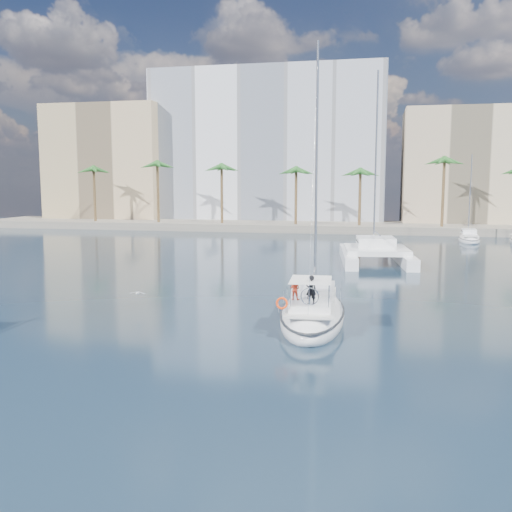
# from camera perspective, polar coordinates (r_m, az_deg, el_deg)

# --- Properties ---
(ground) EXTENTS (160.00, 160.00, 0.00)m
(ground) POSITION_cam_1_polar(r_m,az_deg,el_deg) (35.12, -1.01, -5.70)
(ground) COLOR black
(ground) RESTS_ON ground
(quay) EXTENTS (120.00, 14.00, 1.20)m
(quay) POSITION_cam_1_polar(r_m,az_deg,el_deg) (94.93, 7.24, 2.94)
(quay) COLOR gray
(quay) RESTS_ON ground
(building_modern) EXTENTS (42.00, 16.00, 28.00)m
(building_modern) POSITION_cam_1_polar(r_m,az_deg,el_deg) (108.30, 1.44, 10.64)
(building_modern) COLOR white
(building_modern) RESTS_ON ground
(building_tan_left) EXTENTS (22.00, 14.00, 22.00)m
(building_tan_left) POSITION_cam_1_polar(r_m,az_deg,el_deg) (113.78, -14.16, 8.76)
(building_tan_left) COLOR tan
(building_tan_left) RESTS_ON ground
(building_beige) EXTENTS (20.00, 14.00, 20.00)m
(building_beige) POSITION_cam_1_polar(r_m,az_deg,el_deg) (104.34, 20.00, 8.12)
(building_beige) COLOR tan
(building_beige) RESTS_ON ground
(palm_left) EXTENTS (3.60, 3.60, 12.30)m
(palm_left) POSITION_cam_1_polar(r_m,az_deg,el_deg) (99.49, -13.02, 8.59)
(palm_left) COLOR brown
(palm_left) RESTS_ON ground
(palm_centre) EXTENTS (3.60, 3.60, 12.30)m
(palm_centre) POSITION_cam_1_polar(r_m,az_deg,el_deg) (90.68, 7.13, 8.85)
(palm_centre) COLOR brown
(palm_centre) RESTS_ON ground
(main_sloop) EXTENTS (4.31, 11.62, 16.96)m
(main_sloop) POSITION_cam_1_polar(r_m,az_deg,el_deg) (33.11, 5.68, -5.62)
(main_sloop) COLOR white
(main_sloop) RESTS_ON ground
(catamaran) EXTENTS (7.86, 13.72, 19.00)m
(catamaran) POSITION_cam_1_polar(r_m,az_deg,el_deg) (58.00, 11.87, 0.55)
(catamaran) COLOR white
(catamaran) RESTS_ON ground
(seagull) EXTENTS (1.03, 0.44, 0.19)m
(seagull) POSITION_cam_1_polar(r_m,az_deg,el_deg) (36.58, -11.75, -3.65)
(seagull) COLOR silver
(seagull) RESTS_ON ground
(moored_yacht_a) EXTENTS (3.37, 9.52, 11.90)m
(moored_yacht_a) POSITION_cam_1_polar(r_m,az_deg,el_deg) (81.67, 20.53, 1.37)
(moored_yacht_a) COLOR white
(moored_yacht_a) RESTS_ON ground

